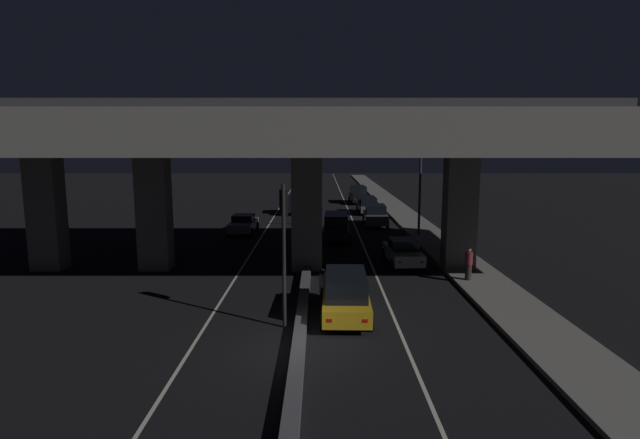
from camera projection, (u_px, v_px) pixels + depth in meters
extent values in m
plane|color=black|center=(298.00, 349.00, 16.74)|extent=(200.00, 200.00, 0.00)
cube|color=beige|center=(277.00, 210.00, 51.33)|extent=(0.12, 126.00, 0.00)
cube|color=beige|center=(348.00, 210.00, 51.34)|extent=(0.12, 126.00, 0.00)
cube|color=#4C4C51|center=(312.00, 209.00, 51.31)|extent=(0.45, 126.00, 0.35)
cube|color=slate|center=(409.00, 220.00, 44.42)|extent=(2.79, 126.00, 0.17)
cube|color=slate|center=(153.00, 213.00, 26.97)|extent=(1.64, 1.29, 6.26)
cube|color=slate|center=(459.00, 213.00, 26.99)|extent=(1.64, 1.29, 6.26)
cube|color=slate|center=(306.00, 213.00, 26.98)|extent=(1.64, 1.29, 6.26)
cube|color=slate|center=(45.00, 213.00, 26.96)|extent=(1.64, 1.29, 6.26)
cube|color=slate|center=(306.00, 135.00, 26.36)|extent=(34.46, 13.20, 2.02)
cube|color=#333335|center=(306.00, 107.00, 26.14)|extent=(34.46, 0.40, 0.90)
cylinder|color=black|center=(283.00, 257.00, 18.32)|extent=(0.14, 0.14, 5.38)
cube|color=black|center=(283.00, 202.00, 18.19)|extent=(0.30, 0.28, 0.95)
sphere|color=black|center=(283.00, 194.00, 18.30)|extent=(0.18, 0.18, 0.18)
sphere|color=yellow|center=(283.00, 202.00, 18.34)|extent=(0.18, 0.18, 0.18)
sphere|color=black|center=(283.00, 210.00, 18.39)|extent=(0.18, 0.18, 0.18)
cylinder|color=#2D2D30|center=(419.00, 185.00, 36.39)|extent=(0.18, 0.18, 7.71)
cylinder|color=#2D2D30|center=(408.00, 133.00, 35.83)|extent=(1.86, 0.10, 0.10)
ellipsoid|color=#F2B759|center=(395.00, 135.00, 35.85)|extent=(0.56, 0.32, 0.24)
cube|color=gold|center=(345.00, 302.00, 19.74)|extent=(1.90, 4.37, 0.66)
cube|color=black|center=(345.00, 284.00, 19.73)|extent=(1.66, 3.15, 0.80)
cylinder|color=black|center=(323.00, 299.00, 21.22)|extent=(0.21, 0.59, 0.58)
cylinder|color=black|center=(365.00, 299.00, 21.18)|extent=(0.21, 0.59, 0.58)
cylinder|color=black|center=(322.00, 323.00, 18.39)|extent=(0.21, 0.59, 0.58)
cylinder|color=black|center=(370.00, 323.00, 18.36)|extent=(0.21, 0.59, 0.58)
cube|color=red|center=(329.00, 320.00, 17.60)|extent=(0.18, 0.03, 0.11)
cube|color=red|center=(365.00, 321.00, 17.57)|extent=(0.18, 0.03, 0.11)
cube|color=gray|center=(402.00, 254.00, 28.25)|extent=(1.83, 4.31, 0.62)
cube|color=black|center=(402.00, 244.00, 28.06)|extent=(1.53, 1.76, 0.55)
cylinder|color=black|center=(383.00, 254.00, 29.65)|extent=(0.23, 0.68, 0.68)
cylinder|color=black|center=(410.00, 254.00, 29.72)|extent=(0.23, 0.68, 0.68)
cylinder|color=black|center=(392.00, 265.00, 26.88)|extent=(0.23, 0.68, 0.68)
cylinder|color=black|center=(422.00, 265.00, 26.94)|extent=(0.23, 0.68, 0.68)
cube|color=red|center=(399.00, 262.00, 26.11)|extent=(0.18, 0.04, 0.11)
cube|color=red|center=(421.00, 262.00, 26.16)|extent=(0.18, 0.04, 0.11)
cube|color=#141938|center=(335.00, 231.00, 35.61)|extent=(2.00, 4.71, 0.62)
cube|color=black|center=(336.00, 220.00, 35.61)|extent=(1.74, 3.40, 0.91)
cylinder|color=black|center=(324.00, 231.00, 37.20)|extent=(0.23, 0.71, 0.70)
cylinder|color=black|center=(348.00, 231.00, 37.14)|extent=(0.23, 0.71, 0.70)
cylinder|color=black|center=(322.00, 239.00, 34.18)|extent=(0.23, 0.71, 0.70)
cylinder|color=black|center=(348.00, 239.00, 34.11)|extent=(0.23, 0.71, 0.70)
cube|color=red|center=(326.00, 236.00, 33.33)|extent=(0.18, 0.04, 0.11)
cube|color=red|center=(345.00, 236.00, 33.28)|extent=(0.18, 0.04, 0.11)
cube|color=#515459|center=(375.00, 218.00, 41.67)|extent=(1.95, 4.46, 0.77)
cube|color=black|center=(375.00, 209.00, 41.56)|extent=(1.68, 2.69, 0.67)
cylinder|color=black|center=(363.00, 219.00, 43.19)|extent=(0.22, 0.64, 0.63)
cylinder|color=black|center=(383.00, 220.00, 43.14)|extent=(0.22, 0.64, 0.63)
cylinder|color=black|center=(365.00, 225.00, 40.32)|extent=(0.22, 0.64, 0.63)
cylinder|color=black|center=(387.00, 225.00, 40.27)|extent=(0.22, 0.64, 0.63)
cube|color=red|center=(369.00, 221.00, 39.50)|extent=(0.18, 0.04, 0.11)
cube|color=red|center=(385.00, 221.00, 39.46)|extent=(0.18, 0.04, 0.11)
cube|color=#515459|center=(367.00, 207.00, 49.23)|extent=(1.84, 4.36, 0.55)
cube|color=black|center=(367.00, 201.00, 49.24)|extent=(1.60, 3.15, 0.79)
cylinder|color=black|center=(357.00, 208.00, 50.66)|extent=(0.22, 0.60, 0.60)
cylinder|color=black|center=(373.00, 208.00, 50.70)|extent=(0.22, 0.60, 0.60)
cylinder|color=black|center=(360.00, 212.00, 47.84)|extent=(0.22, 0.60, 0.60)
cylinder|color=black|center=(377.00, 212.00, 47.89)|extent=(0.22, 0.60, 0.60)
cube|color=red|center=(363.00, 210.00, 47.07)|extent=(0.18, 0.03, 0.11)
cube|color=red|center=(376.00, 210.00, 47.10)|extent=(0.18, 0.03, 0.11)
cube|color=black|center=(357.00, 197.00, 57.54)|extent=(1.98, 4.71, 0.69)
cube|color=black|center=(357.00, 190.00, 57.53)|extent=(1.71, 3.41, 0.99)
cylinder|color=black|center=(349.00, 199.00, 59.07)|extent=(0.23, 0.64, 0.63)
cylinder|color=black|center=(363.00, 199.00, 59.14)|extent=(0.23, 0.64, 0.63)
cylinder|color=black|center=(351.00, 202.00, 56.04)|extent=(0.23, 0.64, 0.63)
cylinder|color=black|center=(367.00, 202.00, 56.12)|extent=(0.23, 0.64, 0.63)
cube|color=red|center=(354.00, 199.00, 55.21)|extent=(0.18, 0.04, 0.11)
cube|color=red|center=(366.00, 199.00, 55.26)|extent=(0.18, 0.04, 0.11)
cube|color=gray|center=(242.00, 225.00, 38.11)|extent=(1.85, 4.33, 0.61)
cube|color=black|center=(243.00, 218.00, 38.14)|extent=(1.58, 1.75, 0.49)
cylinder|color=black|center=(251.00, 232.00, 36.74)|extent=(0.22, 0.69, 0.69)
cylinder|color=black|center=(228.00, 232.00, 36.78)|extent=(0.22, 0.69, 0.69)
cylinder|color=black|center=(256.00, 226.00, 39.54)|extent=(0.22, 0.69, 0.69)
cylinder|color=black|center=(235.00, 226.00, 39.58)|extent=(0.22, 0.69, 0.69)
cube|color=white|center=(255.00, 222.00, 40.24)|extent=(0.18, 0.03, 0.11)
cube|color=white|center=(240.00, 222.00, 40.27)|extent=(0.18, 0.03, 0.11)
cube|color=black|center=(291.00, 206.00, 49.05)|extent=(1.92, 4.08, 0.70)
cube|color=black|center=(291.00, 199.00, 48.94)|extent=(1.64, 2.47, 0.72)
cylinder|color=black|center=(300.00, 212.00, 47.83)|extent=(0.23, 0.70, 0.69)
cylinder|color=black|center=(282.00, 212.00, 47.76)|extent=(0.23, 0.70, 0.69)
cylinder|color=black|center=(300.00, 208.00, 50.44)|extent=(0.23, 0.70, 0.69)
cylinder|color=black|center=(283.00, 208.00, 50.37)|extent=(0.23, 0.70, 0.69)
cube|color=white|center=(298.00, 205.00, 51.08)|extent=(0.18, 0.04, 0.11)
cube|color=white|center=(286.00, 205.00, 51.02)|extent=(0.18, 0.04, 0.11)
cylinder|color=black|center=(321.00, 291.00, 22.43)|extent=(0.12, 0.55, 0.55)
cylinder|color=black|center=(323.00, 300.00, 21.13)|extent=(0.14, 0.55, 0.55)
cube|color=black|center=(322.00, 290.00, 21.75)|extent=(0.31, 1.02, 0.32)
cylinder|color=beige|center=(322.00, 281.00, 21.68)|extent=(0.34, 0.34, 0.56)
sphere|color=black|center=(322.00, 272.00, 21.62)|extent=(0.24, 0.24, 0.24)
cube|color=red|center=(323.00, 295.00, 21.05)|extent=(0.08, 0.04, 0.08)
cylinder|color=black|center=(318.00, 257.00, 29.00)|extent=(0.10, 0.54, 0.54)
cylinder|color=black|center=(318.00, 263.00, 27.67)|extent=(0.12, 0.54, 0.54)
cube|color=silver|center=(318.00, 256.00, 28.30)|extent=(0.28, 1.02, 0.32)
cylinder|color=#26593F|center=(318.00, 250.00, 28.24)|extent=(0.33, 0.33, 0.47)
sphere|color=silver|center=(318.00, 243.00, 28.19)|extent=(0.24, 0.24, 0.24)
cube|color=red|center=(318.00, 259.00, 27.59)|extent=(0.08, 0.03, 0.08)
cylinder|color=black|center=(317.00, 237.00, 35.08)|extent=(0.10, 0.62, 0.62)
cylinder|color=black|center=(316.00, 240.00, 33.90)|extent=(0.12, 0.62, 0.62)
cube|color=navy|center=(316.00, 236.00, 34.45)|extent=(0.26, 0.92, 0.32)
cylinder|color=maroon|center=(316.00, 229.00, 34.39)|extent=(0.33, 0.33, 0.60)
sphere|color=black|center=(316.00, 223.00, 34.32)|extent=(0.24, 0.24, 0.24)
cube|color=red|center=(316.00, 237.00, 33.81)|extent=(0.08, 0.03, 0.08)
cylinder|color=#2D261E|center=(467.00, 272.00, 24.60)|extent=(0.31, 0.31, 0.77)
cylinder|color=maroon|center=(468.00, 258.00, 24.49)|extent=(0.37, 0.37, 0.64)
sphere|color=tan|center=(468.00, 250.00, 24.43)|extent=(0.21, 0.21, 0.21)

